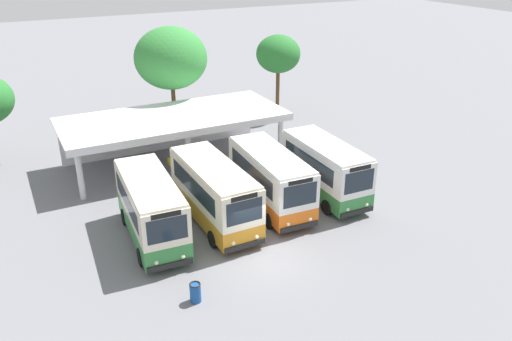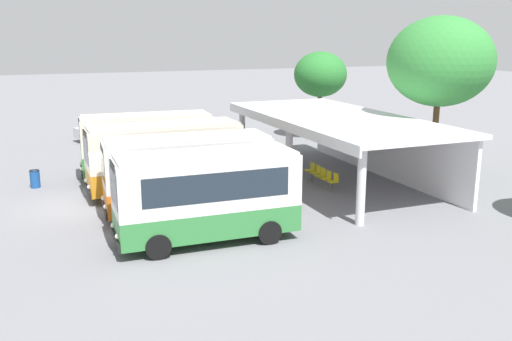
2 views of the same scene
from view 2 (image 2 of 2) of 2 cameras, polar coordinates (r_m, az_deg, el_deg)
ground_plane at (r=26.56m, az=-17.67°, el=-3.48°), size 180.00×180.00×0.00m
city_bus_nearest_orange at (r=30.71m, az=-10.94°, el=2.76°), size 2.70×7.03×3.37m
city_bus_second_in_row at (r=27.35m, az=-9.22°, el=1.52°), size 2.49×7.35×3.38m
city_bus_middle_cream at (r=24.06m, az=-6.90°, el=-0.11°), size 2.71×7.14×3.35m
city_bus_fourth_amber at (r=20.71m, az=-5.04°, el=-2.30°), size 2.51×6.76×3.37m
parked_car_flank at (r=42.36m, az=-14.89°, el=4.09°), size 3.04×4.45×1.62m
terminal_canopy at (r=29.99m, az=9.28°, el=4.22°), size 14.79×6.45×3.40m
waiting_chair_end_by_column at (r=30.13m, az=5.55°, el=0.14°), size 0.44×0.44×0.86m
waiting_chair_second_from_end at (r=29.59m, az=6.12°, el=-0.12°), size 0.44×0.44×0.86m
waiting_chair_middle_seat at (r=29.03m, az=6.61°, el=-0.40°), size 0.44×0.44×0.86m
waiting_chair_fourth_seat at (r=28.48m, az=7.17°, el=-0.69°), size 0.44×0.44×0.86m
waiting_chair_fifth_seat at (r=27.97m, az=7.88°, el=-0.98°), size 0.44×0.44×0.86m
roadside_tree_behind_canopy at (r=30.70m, az=18.08°, el=10.38°), size 5.37×5.37×8.42m
roadside_tree_west_of_canopy at (r=41.41m, az=6.51°, el=9.59°), size 3.80×3.80×6.29m
litter_bin_apron at (r=30.37m, az=-21.39°, el=-0.77°), size 0.49×0.49×0.90m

